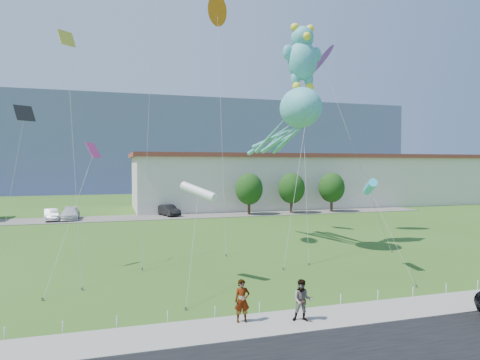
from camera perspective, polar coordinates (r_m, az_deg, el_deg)
name	(u,v)px	position (r m, az deg, el deg)	size (l,w,h in m)	color
ground	(270,302)	(21.09, 4.07, -15.93)	(160.00, 160.00, 0.00)	#335919
sidewalk	(294,321)	(18.67, 7.24, -18.19)	(80.00, 2.50, 0.10)	gray
parking_strip	(171,216)	(54.60, -9.19, -4.82)	(70.00, 6.00, 0.06)	#59544C
hill_ridge	(134,146)	(139.06, -13.89, 4.42)	(160.00, 50.00, 25.00)	slate
warehouse	(323,180)	(71.01, 11.04, 0.06)	(61.00, 15.00, 8.20)	beige
rope_fence	(281,305)	(19.86, 5.47, -16.32)	(26.05, 0.05, 0.50)	white
tree_near	(249,189)	(55.55, 1.21, -1.20)	(3.60, 3.60, 5.47)	#3F2B19
tree_mid	(292,188)	(57.69, 6.88, -1.10)	(3.60, 3.60, 5.47)	#3F2B19
tree_far	(332,188)	(60.35, 12.11, -0.99)	(3.60, 3.60, 5.47)	#3F2B19
pedestrian_left	(242,301)	(18.06, 0.28, -15.80)	(0.63, 0.42, 1.74)	gray
pedestrian_right	(302,300)	(18.33, 8.33, -15.59)	(0.83, 0.65, 1.71)	gray
parked_car_silver	(51,215)	(54.43, -23.90, -4.24)	(1.43, 4.10, 1.35)	silver
parked_car_white	(70,213)	(54.55, -21.73, -4.17)	(1.97, 4.84, 1.40)	silver
parked_car_black	(168,210)	(55.22, -9.53, -3.98)	(1.48, 4.24, 1.40)	black
octopus_kite	(293,121)	(33.59, 7.02, 7.85)	(4.88, 12.45, 12.23)	teal
teddy_bear_kite	(302,56)	(35.07, 8.31, 16.08)	(3.86, 6.91, 17.49)	teal
small_kite_white	(198,192)	(23.61, -5.61, -1.63)	(1.75, 5.54, 5.47)	white
small_kite_purple	(323,63)	(41.69, 11.06, 15.03)	(1.99, 9.93, 17.00)	purple
small_kite_pink	(89,162)	(28.46, -19.44, 2.26)	(2.83, 7.77, 7.88)	#FA378C
small_kite_yellow	(68,65)	(30.27, -21.93, 14.00)	(1.90, 7.78, 15.25)	yellow
small_kite_orange	(218,16)	(41.51, -3.01, 20.98)	(2.61, 9.90, 21.26)	#CD5B16
small_kite_cyan	(370,187)	(27.18, 16.97, -0.95)	(0.66, 4.95, 5.60)	#35C7EE
small_kite_black	(22,129)	(28.77, -27.10, 6.09)	(1.92, 3.09, 10.05)	black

